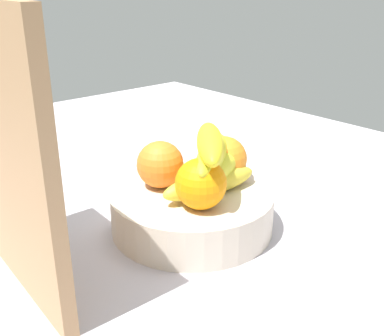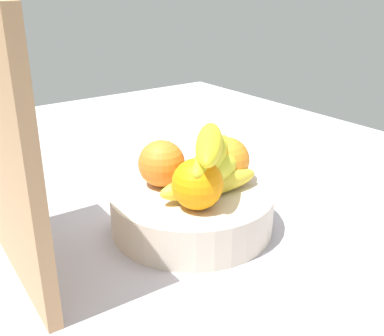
# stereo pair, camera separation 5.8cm
# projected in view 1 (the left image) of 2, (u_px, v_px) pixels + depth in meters

# --- Properties ---
(ground_plane) EXTENTS (1.80, 1.40, 0.03)m
(ground_plane) POSITION_uv_depth(u_px,v_px,m) (190.00, 225.00, 0.80)
(ground_plane) COLOR #B4ADB7
(fruit_bowl) EXTENTS (0.26, 0.26, 0.06)m
(fruit_bowl) POSITION_uv_depth(u_px,v_px,m) (192.00, 209.00, 0.75)
(fruit_bowl) COLOR beige
(fruit_bowl) RESTS_ON ground_plane
(orange_front_left) EXTENTS (0.08, 0.08, 0.08)m
(orange_front_left) POSITION_uv_depth(u_px,v_px,m) (160.00, 164.00, 0.74)
(orange_front_left) COLOR orange
(orange_front_left) RESTS_ON fruit_bowl
(orange_front_right) EXTENTS (0.08, 0.08, 0.08)m
(orange_front_right) POSITION_uv_depth(u_px,v_px,m) (201.00, 184.00, 0.67)
(orange_front_right) COLOR orange
(orange_front_right) RESTS_ON fruit_bowl
(orange_center) EXTENTS (0.08, 0.08, 0.08)m
(orange_center) POSITION_uv_depth(u_px,v_px,m) (224.00, 159.00, 0.76)
(orange_center) COLOR orange
(orange_center) RESTS_ON fruit_bowl
(banana_bunch) EXTENTS (0.16, 0.18, 0.11)m
(banana_bunch) POSITION_uv_depth(u_px,v_px,m) (212.00, 163.00, 0.70)
(banana_bunch) COLOR yellow
(banana_bunch) RESTS_ON fruit_bowl
(cutting_board) EXTENTS (0.28, 0.03, 0.36)m
(cutting_board) POSITION_uv_depth(u_px,v_px,m) (7.00, 156.00, 0.55)
(cutting_board) COLOR tan
(cutting_board) RESTS_ON ground_plane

